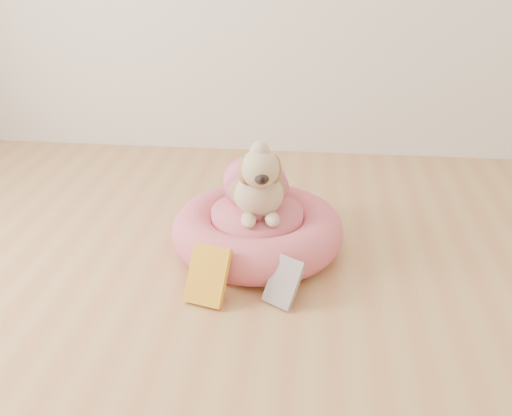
# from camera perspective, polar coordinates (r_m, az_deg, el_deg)

# --- Properties ---
(pet_bed) EXTENTS (0.71, 0.71, 0.18)m
(pet_bed) POSITION_cam_1_polar(r_m,az_deg,el_deg) (2.38, 0.13, -2.25)
(pet_bed) COLOR #D6546A
(pet_bed) RESTS_ON floor
(dog) EXTENTS (0.40, 0.51, 0.34)m
(dog) POSITION_cam_1_polar(r_m,az_deg,el_deg) (2.28, 0.06, 3.80)
(dog) COLOR brown
(dog) RESTS_ON pet_bed
(book_yellow) EXTENTS (0.17, 0.17, 0.20)m
(book_yellow) POSITION_cam_1_polar(r_m,az_deg,el_deg) (2.07, -4.85, -6.73)
(book_yellow) COLOR #FFF11A
(book_yellow) RESTS_ON floor
(book_white) EXTENTS (0.16, 0.16, 0.16)m
(book_white) POSITION_cam_1_polar(r_m,az_deg,el_deg) (2.06, 2.77, -7.37)
(book_white) COLOR white
(book_white) RESTS_ON floor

